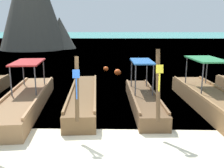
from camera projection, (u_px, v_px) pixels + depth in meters
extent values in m
plane|color=beige|center=(109.00, 148.00, 6.93)|extent=(120.00, 120.00, 0.00)
plane|color=#2DB29E|center=(117.00, 38.00, 66.59)|extent=(120.00, 120.00, 0.00)
cube|color=olive|center=(26.00, 102.00, 10.14)|extent=(2.07, 6.56, 0.59)
cube|color=#AF7F52|center=(9.00, 94.00, 10.00)|extent=(0.77, 5.90, 0.10)
cube|color=#AF7F52|center=(41.00, 93.00, 10.11)|extent=(0.77, 5.90, 0.10)
cylinder|color=#4C4C51|center=(11.00, 81.00, 9.74)|extent=(0.06, 0.06, 1.16)
cylinder|color=#4C4C51|center=(35.00, 81.00, 9.82)|extent=(0.06, 0.06, 1.16)
cylinder|color=#4C4C51|center=(23.00, 72.00, 11.61)|extent=(0.06, 0.06, 1.16)
cylinder|color=#4C4C51|center=(44.00, 72.00, 11.70)|extent=(0.06, 0.06, 1.16)
cube|color=#AD2323|center=(28.00, 62.00, 10.58)|extent=(1.37, 2.25, 0.06)
cube|color=brown|center=(84.00, 97.00, 10.74)|extent=(1.62, 6.44, 0.58)
cube|color=brown|center=(72.00, 90.00, 10.64)|extent=(0.58, 5.84, 0.10)
cube|color=brown|center=(95.00, 90.00, 10.69)|extent=(0.58, 5.84, 0.10)
cylinder|color=brown|center=(77.00, 89.00, 7.29)|extent=(0.17, 0.61, 1.86)
cube|color=blue|center=(76.00, 74.00, 7.06)|extent=(0.21, 0.14, 0.25)
cube|color=blue|center=(77.00, 89.00, 7.13)|extent=(0.04, 0.08, 0.60)
cube|color=brown|center=(143.00, 101.00, 10.40)|extent=(1.28, 5.43, 0.51)
cube|color=brown|center=(132.00, 94.00, 10.32)|extent=(0.32, 4.96, 0.10)
cube|color=brown|center=(155.00, 93.00, 10.34)|extent=(0.32, 4.96, 0.10)
cylinder|color=brown|center=(158.00, 86.00, 7.41)|extent=(0.15, 0.58, 2.12)
cube|color=yellow|center=(160.00, 69.00, 7.18)|extent=(0.21, 0.12, 0.25)
cube|color=yellow|center=(159.00, 82.00, 7.25)|extent=(0.03, 0.08, 0.53)
cylinder|color=#4C4C51|center=(135.00, 80.00, 10.06)|extent=(0.05, 0.05, 1.26)
cylinder|color=#4C4C51|center=(153.00, 80.00, 10.08)|extent=(0.05, 0.05, 1.26)
cylinder|color=#4C4C51|center=(131.00, 73.00, 11.63)|extent=(0.05, 0.05, 1.26)
cylinder|color=#4C4C51|center=(147.00, 73.00, 11.65)|extent=(0.05, 0.05, 1.26)
cube|color=#235BA3|center=(142.00, 61.00, 10.70)|extent=(0.95, 1.86, 0.06)
cube|color=brown|center=(211.00, 101.00, 10.12)|extent=(1.77, 6.46, 0.65)
cube|color=#9F7246|center=(196.00, 92.00, 10.01)|extent=(0.46, 5.87, 0.10)
cylinder|color=#4C4C51|center=(202.00, 79.00, 9.73)|extent=(0.05, 0.05, 1.23)
cylinder|color=#4C4C51|center=(186.00, 70.00, 11.60)|extent=(0.05, 0.05, 1.23)
cylinder|color=#4C4C51|center=(207.00, 70.00, 11.63)|extent=(0.05, 0.05, 1.23)
cube|color=#2D844C|center=(206.00, 59.00, 10.53)|extent=(1.29, 2.19, 0.06)
cone|color=#4E4B43|center=(60.00, 33.00, 36.22)|extent=(4.45, 4.45, 4.43)
sphere|color=#EA5119|center=(118.00, 72.00, 16.81)|extent=(0.45, 0.45, 0.45)
sphere|color=#EA5119|center=(106.00, 69.00, 18.40)|extent=(0.36, 0.36, 0.36)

